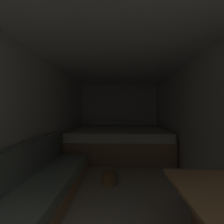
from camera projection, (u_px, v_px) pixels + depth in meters
ground_plane at (118, 182)px, 2.30m from camera, size 6.93×6.93×0.00m
wall_back at (119, 115)px, 4.77m from camera, size 2.66×0.05×2.06m
wall_left at (41, 119)px, 2.35m from camera, size 0.05×4.93×2.06m
wall_right at (200, 120)px, 2.22m from camera, size 0.05×4.93×2.06m
ceiling_slab at (118, 55)px, 2.27m from camera, size 2.66×4.93×0.05m
bed at (118, 141)px, 3.84m from camera, size 2.44×1.77×0.84m
sofa_left at (32, 193)px, 1.61m from camera, size 0.66×2.41×0.75m
wicker_basket at (109, 178)px, 2.26m from camera, size 0.25×0.25×0.18m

